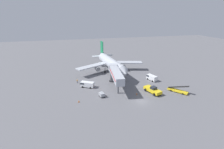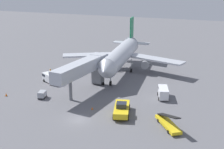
# 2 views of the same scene
# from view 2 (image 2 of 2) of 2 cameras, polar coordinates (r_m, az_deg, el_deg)

# --- Properties ---
(ground_plane) EXTENTS (300.00, 300.00, 0.00)m
(ground_plane) POSITION_cam_2_polar(r_m,az_deg,el_deg) (57.25, -6.28, -8.31)
(ground_plane) COLOR slate
(airplane_at_gate) EXTENTS (34.05, 34.59, 13.36)m
(airplane_at_gate) POSITION_cam_2_polar(r_m,az_deg,el_deg) (83.50, 1.78, 3.74)
(airplane_at_gate) COLOR #B7BCC6
(airplane_at_gate) RESTS_ON ground
(jet_bridge) EXTENTS (5.23, 18.51, 7.48)m
(jet_bridge) POSITION_cam_2_polar(r_m,az_deg,el_deg) (68.56, -5.17, 1.17)
(jet_bridge) COLOR #B2B7C1
(jet_bridge) RESTS_ON ground
(pushback_tug) EXTENTS (4.56, 7.57, 2.53)m
(pushback_tug) POSITION_cam_2_polar(r_m,az_deg,el_deg) (58.48, 1.79, -6.37)
(pushback_tug) COLOR yellow
(pushback_tug) RESTS_ON ground
(belt_loader_truck) EXTENTS (5.77, 6.99, 3.39)m
(belt_loader_truck) POSITION_cam_2_polar(r_m,az_deg,el_deg) (54.84, 10.32, -8.81)
(belt_loader_truck) COLOR yellow
(belt_loader_truck) RESTS_ON ground
(service_van_rear_left) EXTENTS (3.30, 5.23, 2.27)m
(service_van_rear_left) POSITION_cam_2_polar(r_m,az_deg,el_deg) (67.34, 9.45, -3.20)
(service_van_rear_left) COLOR white
(service_van_rear_left) RESTS_ON ground
(service_van_mid_center) EXTENTS (5.61, 4.42, 2.19)m
(service_van_mid_center) POSITION_cam_2_polar(r_m,az_deg,el_deg) (77.43, -11.31, -0.58)
(service_van_mid_center) COLOR white
(service_van_mid_center) RESTS_ON ground
(baggage_cart_far_center) EXTENTS (1.91, 2.48, 1.53)m
(baggage_cart_far_center) POSITION_cam_2_polar(r_m,az_deg,el_deg) (67.98, -12.79, -3.61)
(baggage_cart_far_center) COLOR #38383D
(baggage_cart_far_center) RESTS_ON ground
(ground_crew_worker_foreground) EXTENTS (0.36, 0.36, 1.70)m
(ground_crew_worker_foreground) POSITION_cam_2_polar(r_m,az_deg,el_deg) (83.72, -11.32, 0.55)
(ground_crew_worker_foreground) COLOR #1E2333
(ground_crew_worker_foreground) RESTS_ON ground
(safety_cone_alpha) EXTENTS (0.50, 0.50, 0.75)m
(safety_cone_alpha) POSITION_cam_2_polar(r_m,az_deg,el_deg) (71.43, -18.99, -3.52)
(safety_cone_alpha) COLOR black
(safety_cone_alpha) RESTS_ON ground
(safety_cone_bravo) EXTENTS (0.39, 0.39, 0.60)m
(safety_cone_bravo) POSITION_cam_2_polar(r_m,az_deg,el_deg) (61.10, -3.69, -6.21)
(safety_cone_bravo) COLOR black
(safety_cone_bravo) RESTS_ON ground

